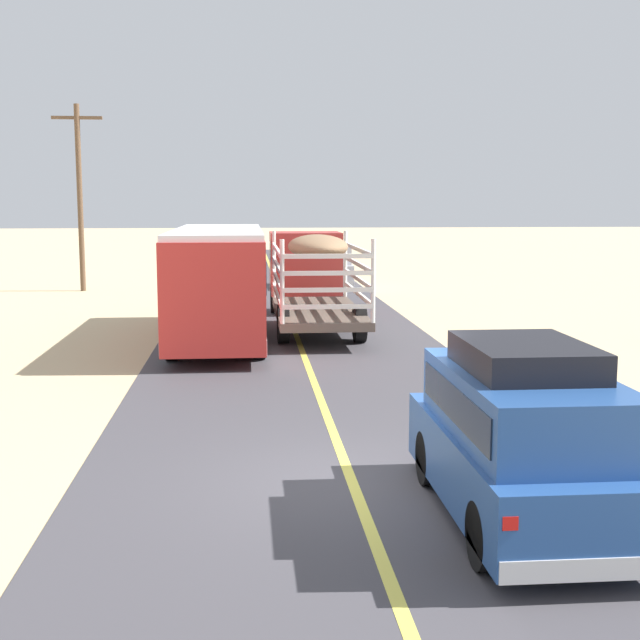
{
  "coord_description": "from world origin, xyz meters",
  "views": [
    {
      "loc": [
        -1.48,
        -11.71,
        4.01
      ],
      "look_at": [
        0.0,
        5.34,
        1.63
      ],
      "focal_mm": 48.01,
      "sensor_mm": 36.0,
      "label": 1
    }
  ],
  "objects_px": {
    "bus": "(219,280)",
    "car_far": "(328,264)",
    "livestock_truck": "(310,268)",
    "power_pole_mid": "(80,192)",
    "suv_near": "(522,434)"
  },
  "relations": [
    {
      "from": "bus",
      "to": "car_far",
      "type": "height_order",
      "value": "bus"
    },
    {
      "from": "suv_near",
      "to": "bus",
      "type": "distance_m",
      "value": 15.33
    },
    {
      "from": "bus",
      "to": "car_far",
      "type": "bearing_deg",
      "value": 72.97
    },
    {
      "from": "car_far",
      "to": "power_pole_mid",
      "type": "xyz_separation_m",
      "value": [
        -11.2,
        -0.72,
        3.34
      ]
    },
    {
      "from": "suv_near",
      "to": "livestock_truck",
      "type": "relative_size",
      "value": 0.48
    },
    {
      "from": "livestock_truck",
      "to": "bus",
      "type": "xyz_separation_m",
      "value": [
        -2.91,
        -3.67,
        -0.04
      ]
    },
    {
      "from": "livestock_truck",
      "to": "bus",
      "type": "bearing_deg",
      "value": -128.44
    },
    {
      "from": "livestock_truck",
      "to": "car_far",
      "type": "height_order",
      "value": "livestock_truck"
    },
    {
      "from": "suv_near",
      "to": "livestock_truck",
      "type": "height_order",
      "value": "livestock_truck"
    },
    {
      "from": "suv_near",
      "to": "car_far",
      "type": "height_order",
      "value": "suv_near"
    },
    {
      "from": "livestock_truck",
      "to": "power_pole_mid",
      "type": "height_order",
      "value": "power_pole_mid"
    },
    {
      "from": "livestock_truck",
      "to": "power_pole_mid",
      "type": "xyz_separation_m",
      "value": [
        -9.46,
        10.79,
        2.63
      ]
    },
    {
      "from": "power_pole_mid",
      "to": "bus",
      "type": "bearing_deg",
      "value": -65.61
    },
    {
      "from": "car_far",
      "to": "power_pole_mid",
      "type": "relative_size",
      "value": 0.56
    },
    {
      "from": "car_far",
      "to": "power_pole_mid",
      "type": "height_order",
      "value": "power_pole_mid"
    }
  ]
}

